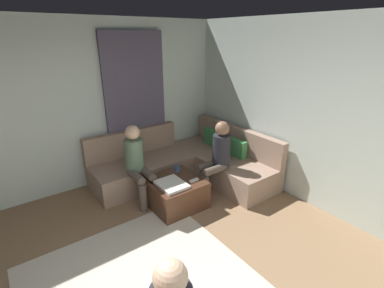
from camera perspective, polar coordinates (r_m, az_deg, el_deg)
wall_back at (r=4.16m, az=29.13°, el=3.67°), size 6.00×0.12×2.70m
wall_left at (r=4.73m, az=-26.36°, el=6.06°), size 0.12×6.00×2.70m
curtain_panel at (r=5.03m, az=-11.34°, el=7.52°), size 0.06×1.10×2.50m
sectional_couch at (r=5.01m, az=-0.76°, el=-3.93°), size 2.10×2.55×0.87m
ottoman at (r=4.27m, az=-3.46°, el=-9.91°), size 0.76×0.76×0.42m
folded_blanket at (r=4.02m, az=-4.20°, el=-8.23°), size 0.44×0.36×0.04m
coffee_mug at (r=4.39m, az=-3.13°, el=-5.11°), size 0.08×0.08×0.10m
game_remote at (r=4.13m, az=0.42°, el=-7.41°), size 0.05×0.15×0.02m
person_on_couch_back at (r=4.39m, az=5.04°, el=-2.40°), size 0.30×0.60×1.20m
person_on_couch_side at (r=4.26m, az=-11.11°, el=-3.52°), size 0.60×0.30×1.20m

